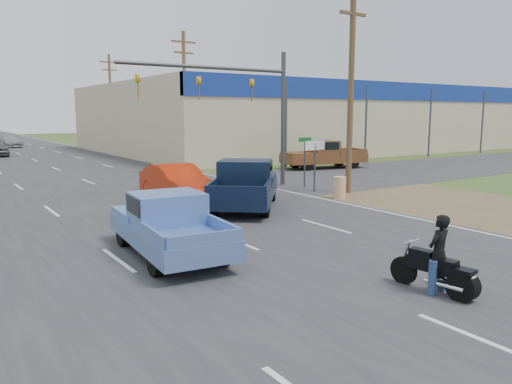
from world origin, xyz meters
TOP-DOWN VIEW (x-y plane):
  - ground at (0.00, 0.00)m, footprint 200.00×200.00m
  - main_road at (0.00, 40.00)m, footprint 15.00×180.00m
  - cross_road at (0.00, 18.00)m, footprint 120.00×10.00m
  - dirt_verge at (11.00, 10.00)m, footprint 8.00×18.00m
  - big_box_store at (32.00, 39.93)m, footprint 50.00×28.10m
  - utility_pole_1 at (9.50, 13.00)m, footprint 2.00×0.28m
  - utility_pole_2 at (9.50, 31.00)m, footprint 2.00×0.28m
  - utility_pole_3 at (9.50, 49.00)m, footprint 2.00×0.28m
  - tree_3 at (55.00, 70.00)m, footprint 8.40×8.40m
  - tree_5 at (30.00, 95.00)m, footprint 7.98×7.98m
  - barrel_0 at (8.00, 12.00)m, footprint 0.56×0.56m
  - barrel_1 at (8.40, 20.50)m, footprint 0.56×0.56m
  - lane_sign at (8.20, 14.00)m, footprint 1.20×0.08m
  - street_name_sign at (8.80, 15.50)m, footprint 0.80×0.08m
  - signal_mast at (5.82, 17.00)m, footprint 9.12×0.40m
  - red_convertible at (1.53, 15.42)m, footprint 1.75×4.90m
  - motorcycle at (1.29, 1.79)m, footprint 0.65×2.04m
  - rider at (1.29, 1.83)m, footprint 0.63×0.46m
  - blue_pickup at (-2.25, 7.86)m, footprint 2.43×5.32m
  - navy_pickup at (3.24, 12.51)m, footprint 5.49×5.99m
  - brown_pickup at (15.71, 22.03)m, footprint 6.26×3.50m
  - distant_car_silver at (0.69, 59.12)m, footprint 2.68×4.97m

SIDE VIEW (x-z plane):
  - ground at x=0.00m, z-range 0.00..0.00m
  - dirt_verge at x=11.00m, z-range 0.00..0.01m
  - cross_road at x=0.00m, z-range 0.00..0.02m
  - main_road at x=0.00m, z-range 0.00..0.02m
  - motorcycle at x=1.29m, z-range -0.06..0.98m
  - barrel_0 at x=8.00m, z-range 0.00..1.00m
  - barrel_1 at x=8.40m, z-range 0.00..1.00m
  - distant_car_silver at x=0.69m, z-range 0.00..1.37m
  - red_convertible at x=1.53m, z-range 0.00..1.61m
  - rider at x=1.29m, z-range 0.00..1.63m
  - blue_pickup at x=-2.25m, z-range 0.01..1.72m
  - navy_pickup at x=3.24m, z-range 0.01..1.96m
  - brown_pickup at x=15.71m, z-range 0.01..1.97m
  - street_name_sign at x=8.80m, z-range 0.30..2.91m
  - lane_sign at x=8.20m, z-range 0.64..3.16m
  - big_box_store at x=32.00m, z-range 0.01..6.61m
  - signal_mast at x=5.82m, z-range 1.30..8.30m
  - utility_pole_1 at x=9.50m, z-range 0.32..10.32m
  - utility_pole_2 at x=9.50m, z-range 0.32..10.32m
  - utility_pole_3 at x=9.50m, z-range 0.32..10.32m
  - tree_5 at x=30.00m, z-range 0.94..10.82m
  - tree_3 at x=55.00m, z-range 0.99..11.39m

